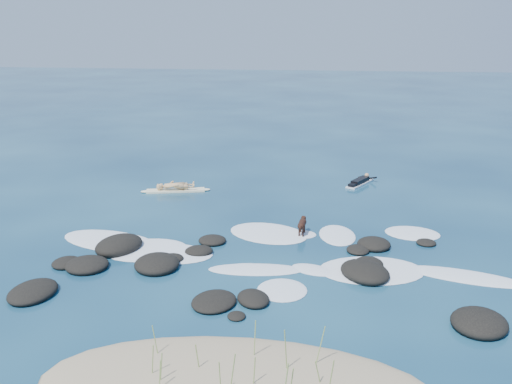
# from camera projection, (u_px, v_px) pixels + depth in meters

# --- Properties ---
(ground) EXTENTS (160.00, 160.00, 0.00)m
(ground) POSITION_uv_depth(u_px,v_px,m) (275.00, 249.00, 20.16)
(ground) COLOR #0A2642
(ground) RESTS_ON ground
(dune_grass) EXTENTS (4.22, 1.98, 1.24)m
(dune_grass) POSITION_uv_depth(u_px,v_px,m) (245.00, 367.00, 12.21)
(dune_grass) COLOR #829F4D
(dune_grass) RESTS_ON ground
(reef_rocks) EXTENTS (14.26, 7.25, 0.64)m
(reef_rocks) POSITION_uv_depth(u_px,v_px,m) (224.00, 270.00, 18.23)
(reef_rocks) COLOR black
(reef_rocks) RESTS_ON ground
(breaking_foam) EXTENTS (16.39, 7.25, 0.12)m
(breaking_foam) POSITION_uv_depth(u_px,v_px,m) (266.00, 253.00, 19.82)
(breaking_foam) COLOR white
(breaking_foam) RESTS_ON ground
(standing_surfer_rig) EXTENTS (3.27, 1.23, 1.88)m
(standing_surfer_rig) POSITION_uv_depth(u_px,v_px,m) (175.00, 176.00, 26.89)
(standing_surfer_rig) COLOR #FEF9CB
(standing_surfer_rig) RESTS_ON ground
(paddling_surfer_rig) EXTENTS (1.59, 2.24, 0.41)m
(paddling_surfer_rig) POSITION_uv_depth(u_px,v_px,m) (360.00, 182.00, 28.27)
(paddling_surfer_rig) COLOR white
(paddling_surfer_rig) RESTS_ON ground
(dog) EXTENTS (0.33, 1.08, 0.68)m
(dog) POSITION_uv_depth(u_px,v_px,m) (302.00, 224.00, 21.40)
(dog) COLOR black
(dog) RESTS_ON ground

